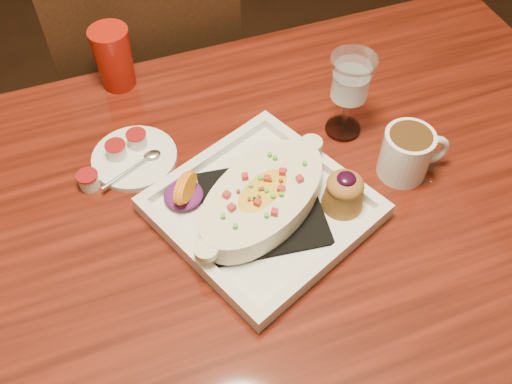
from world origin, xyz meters
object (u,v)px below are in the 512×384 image
object	(u,v)px
saucer	(133,156)
red_tumbler	(114,58)
goblet	(351,82)
chair_far	(153,93)
coffee_mug	(408,152)
table	(228,259)
plate	(267,201)

from	to	relation	value
saucer	red_tumbler	xyz separation A→B (m)	(0.02, 0.21, 0.05)
goblet	chair_far	bearing A→B (deg)	118.50
coffee_mug	saucer	xyz separation A→B (m)	(-0.43, 0.19, -0.04)
chair_far	table	bearing A→B (deg)	90.00
coffee_mug	saucer	distance (m)	0.47
plate	goblet	world-z (taller)	goblet
coffee_mug	red_tumbler	world-z (taller)	red_tumbler
plate	coffee_mug	world-z (taller)	coffee_mug
goblet	red_tumbler	xyz separation A→B (m)	(-0.36, 0.27, -0.05)
coffee_mug	saucer	size ratio (longest dim) A/B	0.80
table	plate	world-z (taller)	plate
chair_far	goblet	size ratio (longest dim) A/B	5.72
saucer	plate	bearing A→B (deg)	-46.51
table	goblet	size ratio (longest dim) A/B	9.22
chair_far	coffee_mug	distance (m)	0.76
coffee_mug	plate	bearing A→B (deg)	-170.35
red_tumbler	goblet	bearing A→B (deg)	-36.91
chair_far	plate	distance (m)	0.69
coffee_mug	goblet	size ratio (longest dim) A/B	0.73
plate	goblet	size ratio (longest dim) A/B	2.39
coffee_mug	goblet	distance (m)	0.15
coffee_mug	goblet	world-z (taller)	goblet
goblet	red_tumbler	size ratio (longest dim) A/B	1.31
chair_far	goblet	xyz separation A→B (m)	(0.27, -0.50, 0.36)
chair_far	red_tumbler	size ratio (longest dim) A/B	7.47
table	saucer	distance (m)	0.24
saucer	goblet	bearing A→B (deg)	-9.17
goblet	coffee_mug	bearing A→B (deg)	-66.98
red_tumbler	coffee_mug	bearing A→B (deg)	-43.81
table	plate	size ratio (longest dim) A/B	3.85
coffee_mug	red_tumbler	xyz separation A→B (m)	(-0.41, 0.39, 0.01)
plate	red_tumbler	xyz separation A→B (m)	(-0.16, 0.40, 0.03)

